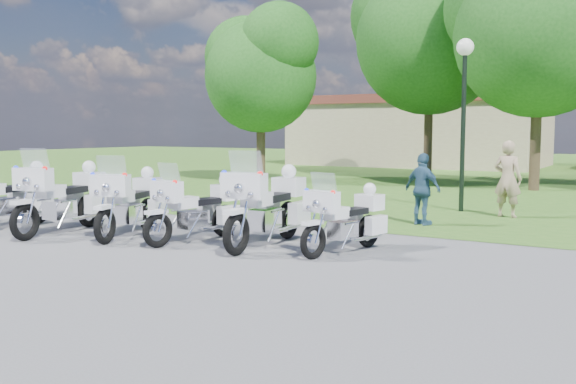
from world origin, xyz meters
The scene contains 15 objects.
ground centered at (0.00, 0.00, 0.00)m, with size 100.00×100.00×0.00m, color #5E5E63.
grass_lawn centered at (0.00, 27.00, 0.00)m, with size 100.00×48.00×0.01m, color #356720.
motorcycle_1 centered at (-5.09, -0.55, 0.73)m, with size 0.86×2.60×1.74m.
motorcycle_2 centered at (-3.61, -0.26, 0.74)m, with size 1.14×2.63×1.77m.
motorcycle_3 centered at (-2.12, 0.15, 0.69)m, with size 1.26×2.38×1.65m.
motorcycle_4 centered at (-0.56, 0.36, 0.64)m, with size 1.01×2.27×1.53m.
motorcycle_5 centered at (0.84, 0.67, 0.74)m, with size 0.96×2.65×1.78m.
motorcycle_6 centered at (2.37, 0.83, 0.60)m, with size 0.98×2.10×1.43m.
lamp_post centered at (2.49, 7.40, 3.33)m, with size 0.44×0.44×4.45m.
tree_0 centered at (-7.45, 12.93, 4.71)m, with size 5.35×4.56×7.13m.
tree_1 centered at (-1.94, 17.59, 6.48)m, with size 7.34×6.27×9.79m.
tree_2 centered at (2.98, 14.48, 5.98)m, with size 6.77×5.78×9.03m.
building_west centered at (-6.00, 28.00, 2.07)m, with size 14.56×8.32×4.10m.
bystander_a centered at (3.78, 6.81, 0.93)m, with size 0.68×0.45×1.86m, color tan.
bystander_c centered at (2.45, 4.52, 0.80)m, with size 0.94×0.39×1.61m, color #325878.
Camera 1 is at (7.20, -9.17, 2.13)m, focal length 40.00 mm.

